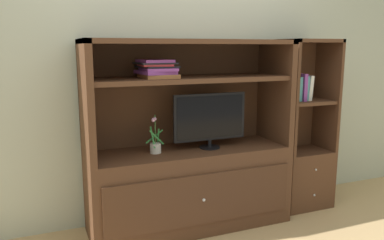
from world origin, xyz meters
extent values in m
cube|color=#ADB29E|center=(0.00, 0.75, 1.40)|extent=(6.00, 0.10, 2.80)
cube|color=#4C2D1C|center=(0.00, 0.40, 0.33)|extent=(1.66, 0.53, 0.66)
cube|color=#462A19|center=(0.00, 0.13, 0.33)|extent=(1.53, 0.02, 0.40)
sphere|color=silver|center=(0.00, 0.11, 0.33)|extent=(0.02, 0.02, 0.02)
cube|color=#4C2D1C|center=(-0.80, 0.40, 1.10)|extent=(0.05, 0.53, 0.88)
cube|color=#4C2D1C|center=(0.80, 0.40, 1.10)|extent=(0.05, 0.53, 0.88)
cube|color=#4C2D1C|center=(0.00, 0.65, 1.10)|extent=(1.66, 0.02, 0.88)
cube|color=#4C2D1C|center=(0.00, 0.40, 1.52)|extent=(1.66, 0.53, 0.04)
cube|color=#4C2D1C|center=(0.00, 0.40, 1.23)|extent=(1.56, 0.48, 0.04)
cylinder|color=black|center=(0.17, 0.37, 0.67)|extent=(0.17, 0.17, 0.01)
cylinder|color=black|center=(0.17, 0.37, 0.70)|extent=(0.03, 0.03, 0.06)
cube|color=black|center=(0.17, 0.37, 0.92)|extent=(0.63, 0.02, 0.38)
cube|color=black|center=(0.17, 0.36, 0.92)|extent=(0.58, 0.00, 0.35)
cylinder|color=beige|center=(-0.29, 0.39, 0.70)|extent=(0.09, 0.09, 0.08)
cylinder|color=#3D6B33|center=(-0.29, 0.39, 0.85)|extent=(0.01, 0.01, 0.23)
cube|color=#2D7A38|center=(-0.27, 0.39, 0.79)|extent=(0.03, 0.09, 0.15)
cube|color=#2D7A38|center=(-0.29, 0.42, 0.79)|extent=(0.15, 0.01, 0.10)
cube|color=#2D7A38|center=(-0.31, 0.39, 0.79)|extent=(0.02, 0.09, 0.16)
cube|color=#2D7A38|center=(-0.29, 0.37, 0.79)|extent=(0.13, 0.04, 0.14)
sphere|color=#DB9EC6|center=(-0.31, 0.39, 0.93)|extent=(0.03, 0.03, 0.03)
sphere|color=#DB9EC6|center=(-0.31, 0.39, 0.93)|extent=(0.02, 0.02, 0.02)
sphere|color=#DB9EC6|center=(-0.29, 0.40, 0.93)|extent=(0.03, 0.03, 0.03)
cube|color=#A56638|center=(-0.26, 0.39, 1.27)|extent=(0.25, 0.32, 0.03)
cube|color=purple|center=(-0.29, 0.39, 1.30)|extent=(0.26, 0.34, 0.03)
cube|color=purple|center=(-0.26, 0.39, 1.32)|extent=(0.25, 0.35, 0.02)
cube|color=black|center=(-0.27, 0.40, 1.33)|extent=(0.28, 0.32, 0.01)
cube|color=red|center=(-0.28, 0.40, 1.35)|extent=(0.24, 0.28, 0.01)
cube|color=black|center=(-0.28, 0.41, 1.36)|extent=(0.29, 0.29, 0.01)
cube|color=purple|center=(-0.28, 0.40, 1.38)|extent=(0.24, 0.27, 0.02)
cube|color=#4C2D1C|center=(1.15, 0.40, 0.27)|extent=(0.49, 0.36, 0.54)
sphere|color=silver|center=(1.15, 0.21, 0.40)|extent=(0.02, 0.02, 0.02)
sphere|color=silver|center=(1.15, 0.21, 0.16)|extent=(0.02, 0.02, 0.02)
cube|color=#4C2D1C|center=(0.91, 0.40, 1.04)|extent=(0.03, 0.36, 1.02)
cube|color=#4C2D1C|center=(1.38, 0.40, 1.04)|extent=(0.03, 0.36, 1.02)
cube|color=#4C2D1C|center=(1.15, 0.57, 1.04)|extent=(0.49, 0.02, 1.02)
cube|color=#4C2D1C|center=(1.15, 0.40, 0.99)|extent=(0.43, 0.33, 0.03)
cube|color=#4C2D1C|center=(1.15, 0.40, 1.54)|extent=(0.49, 0.36, 0.03)
cube|color=#338C4C|center=(0.98, 0.40, 1.13)|extent=(0.04, 0.12, 0.25)
cube|color=teal|center=(1.02, 0.40, 1.12)|extent=(0.04, 0.14, 0.22)
cube|color=purple|center=(1.07, 0.40, 1.13)|extent=(0.03, 0.17, 0.24)
cube|color=teal|center=(1.11, 0.40, 1.12)|extent=(0.03, 0.12, 0.22)
cube|color=silver|center=(1.15, 0.40, 1.12)|extent=(0.05, 0.13, 0.23)
camera|label=1|loc=(-1.15, -2.45, 1.48)|focal=36.37mm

